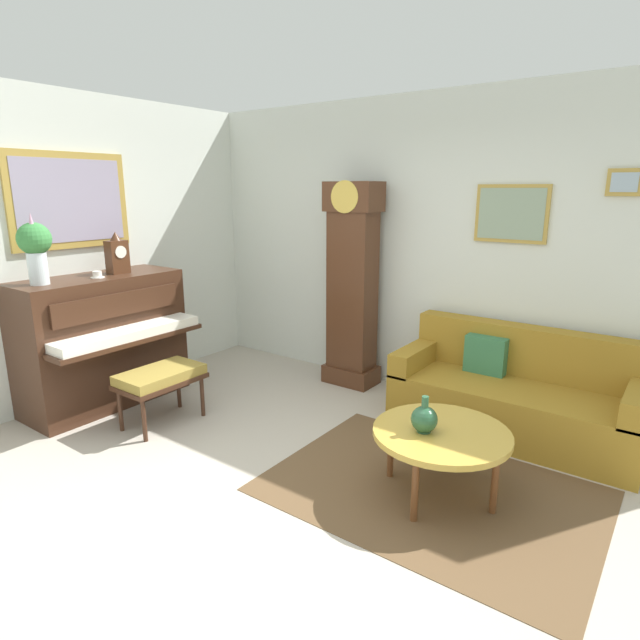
{
  "coord_description": "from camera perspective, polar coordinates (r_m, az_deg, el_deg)",
  "views": [
    {
      "loc": [
        2.07,
        -2.2,
        1.96
      ],
      "look_at": [
        -0.33,
        1.09,
        0.92
      ],
      "focal_mm": 29.24,
      "sensor_mm": 36.0,
      "label": 1
    }
  ],
  "objects": [
    {
      "name": "green_jug",
      "position": [
        3.42,
        11.34,
        -10.57
      ],
      "size": [
        0.17,
        0.17,
        0.24
      ],
      "color": "#234C33",
      "rests_on": "coffee_table"
    },
    {
      "name": "wall_back",
      "position": [
        5.07,
        11.96,
        7.65
      ],
      "size": [
        5.3,
        0.13,
        2.8
      ],
      "color": "silver",
      "rests_on": "ground_plane"
    },
    {
      "name": "grandfather_clock",
      "position": [
        5.2,
        3.55,
        3.19
      ],
      "size": [
        0.52,
        0.34,
        2.03
      ],
      "color": "#4C2B19",
      "rests_on": "ground_plane"
    },
    {
      "name": "teacup",
      "position": [
        4.96,
        -23.18,
        4.53
      ],
      "size": [
        0.12,
        0.12,
        0.06
      ],
      "color": "white",
      "rests_on": "piano"
    },
    {
      "name": "area_rug",
      "position": [
        3.72,
        11.97,
        -17.79
      ],
      "size": [
        2.1,
        1.5,
        0.01
      ],
      "primitive_type": "cube",
      "color": "brown",
      "rests_on": "ground_plane"
    },
    {
      "name": "ground_plane",
      "position": [
        3.63,
        -6.35,
        -19.46
      ],
      "size": [
        6.4,
        6.0,
        0.1
      ],
      "primitive_type": "cube",
      "color": "#B2A899"
    },
    {
      "name": "mantel_clock",
      "position": [
        5.14,
        -21.32,
        6.68
      ],
      "size": [
        0.13,
        0.18,
        0.38
      ],
      "color": "#4C2B19",
      "rests_on": "piano"
    },
    {
      "name": "couch",
      "position": [
        4.59,
        20.59,
        -7.7
      ],
      "size": [
        1.9,
        0.8,
        0.84
      ],
      "color": "olive",
      "rests_on": "ground_plane"
    },
    {
      "name": "flower_vase",
      "position": [
        4.78,
        -28.73,
        7.14
      ],
      "size": [
        0.26,
        0.26,
        0.58
      ],
      "color": "silver",
      "rests_on": "piano"
    },
    {
      "name": "piano",
      "position": [
        5.17,
        -22.59,
        -2.04
      ],
      "size": [
        0.87,
        1.44,
        1.2
      ],
      "color": "#3D2316",
      "rests_on": "ground_plane"
    },
    {
      "name": "piano_bench",
      "position": [
        4.6,
        -17.05,
        -6.11
      ],
      "size": [
        0.42,
        0.7,
        0.48
      ],
      "color": "#3D2316",
      "rests_on": "ground_plane"
    },
    {
      "name": "wall_left",
      "position": [
        5.2,
        -28.61,
        6.47
      ],
      "size": [
        0.13,
        4.9,
        2.8
      ],
      "color": "silver",
      "rests_on": "ground_plane"
    },
    {
      "name": "coffee_table",
      "position": [
        3.51,
        13.15,
        -12.16
      ],
      "size": [
        0.88,
        0.88,
        0.45
      ],
      "color": "gold",
      "rests_on": "ground_plane"
    }
  ]
}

